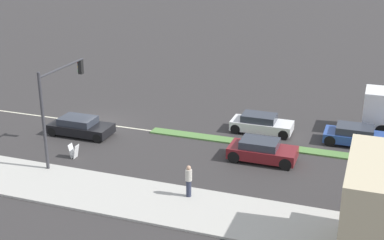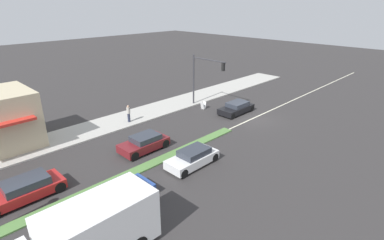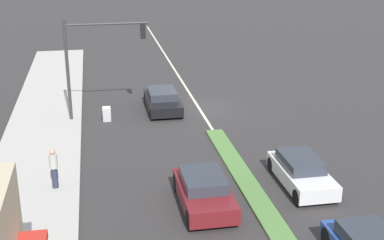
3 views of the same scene
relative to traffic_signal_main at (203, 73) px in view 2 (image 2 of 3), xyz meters
name	(u,v)px [view 2 (image 2 of 3)]	position (x,y,z in m)	size (l,w,h in m)	color
ground_plane	(87,194)	(-6.12, 17.14, -3.90)	(160.00, 160.00, 0.00)	#333030
sidewalk_right	(28,149)	(2.88, 17.64, -3.84)	(4.00, 73.00, 0.12)	#B2AFA8
lane_marking_center	(252,119)	(-6.12, -0.86, -3.90)	(0.16, 60.00, 0.01)	beige
traffic_signal_main	(203,73)	(0.00, 0.00, 0.00)	(4.59, 0.34, 5.60)	#333338
pedestrian	(129,113)	(1.85, 8.61, -2.88)	(0.34, 0.34, 1.70)	#282D42
warning_aframe_sign	(203,105)	(-0.55, 0.49, -3.47)	(0.45, 0.53, 0.84)	silver
delivery_truck	(82,239)	(-11.12, 19.78, -2.43)	(2.44, 7.50, 2.87)	silver
hatchback_red	(24,190)	(-3.92, 20.00, -3.28)	(1.92, 4.57, 1.27)	#AD1E1E
coupe_blue	(119,194)	(-8.32, 16.17, -3.31)	(1.89, 4.12, 1.21)	#284793
sedan_maroon	(144,143)	(-3.92, 11.08, -3.27)	(1.89, 3.94, 1.28)	maroon
suv_black	(236,108)	(-3.92, -1.06, -3.32)	(1.90, 4.12, 1.20)	black
van_white	(193,158)	(-8.32, 10.04, -3.29)	(1.75, 4.03, 1.25)	silver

